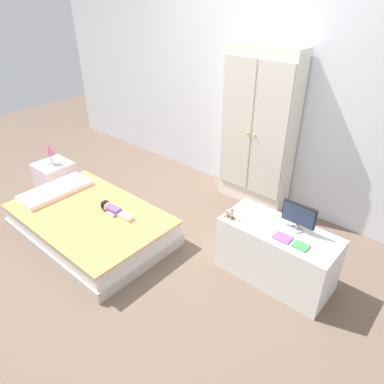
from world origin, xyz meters
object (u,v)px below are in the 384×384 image
(doll, at_px, (111,208))
(nightstand, at_px, (55,177))
(table_lamp, at_px, (49,150))
(wardrobe, at_px, (258,130))
(tv_stand, at_px, (276,254))
(bed, at_px, (91,224))
(rocking_horse_toy, at_px, (230,213))
(book_purple, at_px, (283,238))
(tv_monitor, at_px, (299,216))
(book_green, at_px, (301,246))

(doll, relative_size, nightstand, 1.05)
(table_lamp, height_order, wardrobe, wardrobe)
(wardrobe, xyz_separation_m, tv_stand, (0.82, -0.94, -0.59))
(bed, xyz_separation_m, wardrobe, (0.82, 1.62, 0.71))
(rocking_horse_toy, bearing_deg, nightstand, -173.22)
(wardrobe, bearing_deg, tv_stand, -48.80)
(nightstand, relative_size, tv_stand, 0.40)
(tv_stand, bearing_deg, table_lamp, -171.35)
(bed, xyz_separation_m, tv_stand, (1.65, 0.67, 0.12))
(bed, height_order, table_lamp, table_lamp)
(doll, relative_size, rocking_horse_toy, 3.62)
(bed, height_order, book_purple, book_purple)
(tv_monitor, bearing_deg, book_purple, -100.22)
(book_green, bearing_deg, book_purple, 180.00)
(rocking_horse_toy, xyz_separation_m, book_green, (0.61, 0.04, -0.04))
(table_lamp, xyz_separation_m, tv_monitor, (2.82, 0.48, 0.12))
(doll, distance_m, table_lamp, 1.24)
(tv_stand, distance_m, rocking_horse_toy, 0.51)
(nightstand, distance_m, tv_stand, 2.75)
(book_purple, distance_m, book_green, 0.15)
(book_purple, relative_size, book_green, 1.21)
(rocking_horse_toy, height_order, book_green, rocking_horse_toy)
(wardrobe, relative_size, book_green, 14.91)
(wardrobe, bearing_deg, tv_monitor, -43.28)
(bed, relative_size, table_lamp, 6.40)
(rocking_horse_toy, relative_size, book_green, 0.96)
(wardrobe, bearing_deg, bed, -117.04)
(doll, height_order, rocking_horse_toy, rocking_horse_toy)
(rocking_horse_toy, bearing_deg, book_green, 3.97)
(tv_stand, bearing_deg, book_green, -23.31)
(wardrobe, xyz_separation_m, tv_monitor, (0.92, -0.87, -0.20))
(nightstand, distance_m, tv_monitor, 2.90)
(tv_monitor, xyz_separation_m, rocking_horse_toy, (-0.49, -0.21, -0.09))
(tv_stand, relative_size, book_purple, 6.83)
(nightstand, relative_size, book_purple, 2.73)
(tv_stand, bearing_deg, tv_monitor, 35.47)
(nightstand, bearing_deg, bed, -13.73)
(bed, relative_size, book_green, 13.81)
(doll, bearing_deg, nightstand, 174.98)
(nightstand, height_order, tv_monitor, tv_monitor)
(rocking_horse_toy, distance_m, book_green, 0.61)
(nightstand, bearing_deg, book_green, 6.20)
(wardrobe, bearing_deg, nightstand, -144.39)
(doll, xyz_separation_m, tv_stand, (1.50, 0.52, -0.06))
(tv_monitor, height_order, rocking_horse_toy, tv_monitor)
(table_lamp, relative_size, book_purple, 1.78)
(tv_monitor, bearing_deg, bed, -156.92)
(doll, bearing_deg, book_green, 13.92)
(book_purple, bearing_deg, book_green, 0.00)
(doll, relative_size, tv_monitor, 1.45)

